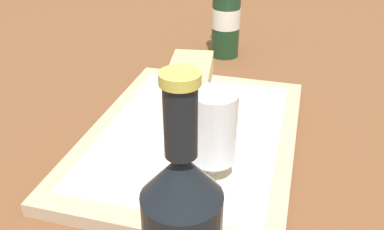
# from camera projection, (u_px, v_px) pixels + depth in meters

# --- Properties ---
(ground_plane) EXTENTS (3.00, 3.00, 0.00)m
(ground_plane) POSITION_uv_depth(u_px,v_px,m) (192.00, 142.00, 0.68)
(ground_plane) COLOR brown
(tray) EXTENTS (0.44, 0.32, 0.02)m
(tray) POSITION_uv_depth(u_px,v_px,m) (192.00, 137.00, 0.67)
(tray) COLOR tan
(tray) RESTS_ON ground_plane
(placemat) EXTENTS (0.38, 0.27, 0.00)m
(placemat) POSITION_uv_depth(u_px,v_px,m) (192.00, 131.00, 0.67)
(placemat) COLOR silver
(placemat) RESTS_ON tray
(plate) EXTENTS (0.19, 0.19, 0.01)m
(plate) POSITION_uv_depth(u_px,v_px,m) (190.00, 116.00, 0.69)
(plate) COLOR white
(plate) RESTS_ON placemat
(sandwich) EXTENTS (0.14, 0.08, 0.08)m
(sandwich) POSITION_uv_depth(u_px,v_px,m) (190.00, 90.00, 0.67)
(sandwich) COLOR tan
(sandwich) RESTS_ON plate
(beer_glass) EXTENTS (0.06, 0.06, 0.12)m
(beer_glass) POSITION_uv_depth(u_px,v_px,m) (214.00, 134.00, 0.53)
(beer_glass) COLOR silver
(beer_glass) RESTS_ON placemat
(napkin_folded) EXTENTS (0.09, 0.07, 0.01)m
(napkin_folded) POSITION_uv_depth(u_px,v_px,m) (132.00, 149.00, 0.62)
(napkin_folded) COLOR white
(napkin_folded) RESTS_ON placemat
(second_bottle) EXTENTS (0.07, 0.07, 0.27)m
(second_bottle) POSITION_uv_depth(u_px,v_px,m) (226.00, 12.00, 0.95)
(second_bottle) COLOR #19381E
(second_bottle) RESTS_ON ground_plane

